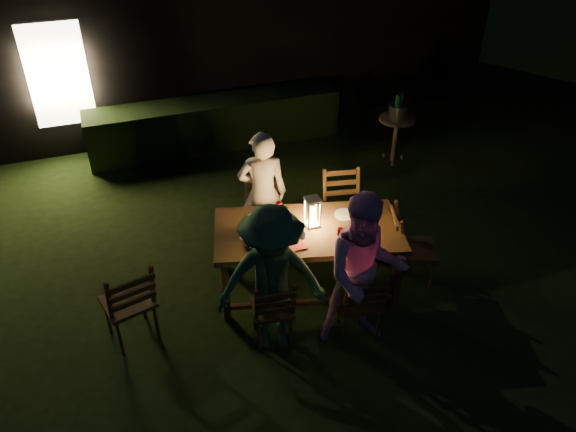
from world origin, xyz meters
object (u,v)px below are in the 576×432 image
object	(u,v)px
chair_far_right	(343,225)
chair_end	(412,260)
lantern	(312,214)
bottle_table	(285,219)
side_table	(397,123)
chair_far_left	(264,232)
chair_spare	(131,315)
bottle_bucket_a	(397,110)
person_house_side	(263,194)
person_opp_left	(272,281)
chair_near_left	(273,319)
dining_table	(308,235)
chair_near_right	(359,313)
person_opp_right	(364,273)
ice_bucket	(398,111)
bottle_bucket_b	(400,107)

from	to	relation	value
chair_far_right	chair_end	world-z (taller)	chair_far_right
chair_end	lantern	xyz separation A→B (m)	(-1.13, 0.34, 0.69)
bottle_table	side_table	size ratio (longest dim) A/B	0.37
lantern	chair_end	bearing A→B (deg)	-16.83
chair_far_left	chair_spare	size ratio (longest dim) A/B	0.88
bottle_table	bottle_bucket_a	distance (m)	3.52
person_house_side	person_opp_left	size ratio (longest dim) A/B	0.98
chair_far_right	chair_end	bearing A→B (deg)	127.90
chair_far_right	side_table	xyz separation A→B (m)	(1.73, 1.82, 0.35)
chair_near_left	bottle_bucket_a	world-z (taller)	bottle_bucket_a
bottle_table	dining_table	bearing A→B (deg)	-14.51
chair_far_left	chair_end	distance (m)	1.85
dining_table	chair_near_right	world-z (taller)	chair_near_right
chair_far_left	person_opp_left	xyz separation A→B (m)	(-0.40, -1.54, 0.55)
person_house_side	lantern	size ratio (longest dim) A/B	4.64
person_opp_right	chair_spare	bearing A→B (deg)	175.10
chair_spare	chair_far_left	bearing A→B (deg)	15.39
person_opp_left	ice_bucket	size ratio (longest dim) A/B	5.54
chair_end	ice_bucket	size ratio (longest dim) A/B	3.44
chair_end	person_opp_right	size ratio (longest dim) A/B	0.59
bottle_table	bottle_bucket_b	distance (m)	3.65
person_opp_right	lantern	distance (m)	0.97
chair_end	person_opp_right	world-z (taller)	person_opp_right
lantern	ice_bucket	world-z (taller)	lantern
chair_far_left	chair_far_right	size ratio (longest dim) A/B	0.90
chair_near_right	person_house_side	size ratio (longest dim) A/B	0.58
chair_far_right	chair_near_right	bearing A→B (deg)	82.78
ice_bucket	bottle_bucket_a	world-z (taller)	bottle_bucket_a
bottle_bucket_a	bottle_bucket_b	xyz separation A→B (m)	(0.10, 0.08, 0.00)
dining_table	person_house_side	distance (m)	0.94
chair_spare	bottle_table	size ratio (longest dim) A/B	3.80
chair_near_left	chair_spare	bearing A→B (deg)	167.83
person_house_side	person_opp_right	world-z (taller)	person_opp_right
chair_near_right	bottle_bucket_a	world-z (taller)	bottle_bucket_a
lantern	person_house_side	bearing A→B (deg)	108.48
chair_near_left	chair_far_left	world-z (taller)	chair_far_left
chair_spare	person_opp_right	world-z (taller)	person_opp_right
dining_table	person_opp_left	distance (m)	0.94
dining_table	chair_far_right	bearing A→B (deg)	54.59
chair_near_left	chair_far_right	xyz separation A→B (m)	(1.35, 1.24, 0.04)
chair_near_left	person_opp_left	bearing A→B (deg)	-98.53
chair_end	bottle_table	distance (m)	1.62
chair_far_right	chair_far_left	bearing A→B (deg)	-3.45
dining_table	side_table	size ratio (longest dim) A/B	2.95
chair_end	chair_spare	bearing A→B (deg)	-72.57
ice_bucket	bottle_bucket_b	distance (m)	0.08
person_opp_right	lantern	bearing A→B (deg)	114.69
dining_table	chair_near_right	bearing A→B (deg)	-59.66
chair_near_left	chair_end	bearing A→B (deg)	18.44
side_table	bottle_bucket_b	bearing A→B (deg)	38.66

